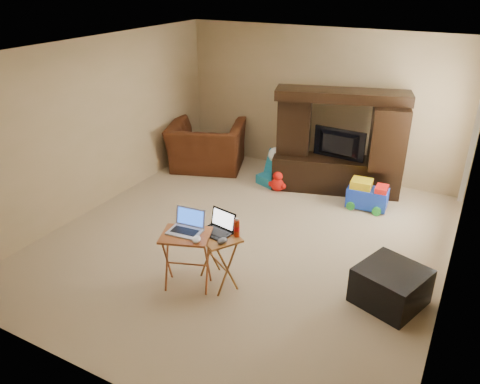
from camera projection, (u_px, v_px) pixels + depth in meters
The scene contains 22 objects.
floor at pixel (247, 239), 6.38m from camera, with size 5.50×5.50×0.00m, color #C6B289.
ceiling at pixel (248, 50), 5.30m from camera, with size 5.50×5.50×0.00m, color silver.
wall_back at pixel (321, 103), 8.03m from camera, with size 5.00×5.00×0.00m, color tan.
wall_front at pixel (86, 264), 3.66m from camera, with size 5.00×5.00×0.00m, color tan.
wall_left at pixel (98, 125), 6.91m from camera, with size 5.50×5.50×0.00m, color tan.
wall_right at pixel (465, 195), 4.77m from camera, with size 5.50×5.50×0.00m, color tan.
window_pane at pixel (476, 137), 5.95m from camera, with size 1.20×1.20×0.00m, color white.
window_frame at pixel (475, 137), 5.96m from camera, with size 0.06×1.14×1.34m, color white.
entertainment_center at pixel (338, 142), 7.46m from camera, with size 2.04×0.51×1.67m, color black.
television at pixel (337, 145), 7.44m from camera, with size 0.85×0.11×0.49m, color black.
recliner at pixel (207, 146), 8.49m from camera, with size 1.30×1.14×0.85m, color #49210F.
child_rocker at pixel (272, 169), 7.92m from camera, with size 0.41×0.47×0.55m, color teal, non-canonical shape.
plush_toy at pixel (278, 181), 7.70m from camera, with size 0.32×0.27×0.36m, color red, non-canonical shape.
push_toy at pixel (368, 194), 7.12m from camera, with size 0.61×0.44×0.46m, color blue, non-canonical shape.
ottoman at pixel (391, 286), 5.10m from camera, with size 0.66×0.66×0.42m, color black.
tray_table_left at pixel (187, 261), 5.30m from camera, with size 0.53×0.43×0.69m, color #AD5B29.
tray_table_right at pixel (218, 259), 5.37m from camera, with size 0.50×0.40×0.65m, color #A25D27.
laptop_left at pixel (184, 223), 5.13m from camera, with size 0.36×0.30×0.24m, color #B4B3B8.
laptop_right at pixel (215, 224), 5.21m from camera, with size 0.34×0.28×0.24m, color black.
mouse_left at pixel (197, 239), 5.00m from camera, with size 0.09×0.14×0.06m, color white.
mouse_right at pixel (222, 241), 5.06m from camera, with size 0.08×0.13×0.05m, color #45444A.
water_bottle at pixel (237, 228), 5.16m from camera, with size 0.06×0.06×0.20m, color red.
Camera 1 is at (2.51, -4.87, 3.34)m, focal length 35.00 mm.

